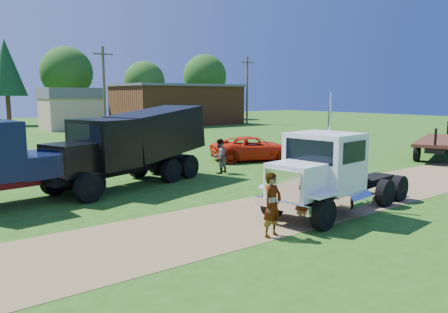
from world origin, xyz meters
TOP-DOWN VIEW (x-y plane):
  - ground at (0.00, 0.00)m, footprint 140.00×140.00m
  - dirt_track at (0.00, 0.00)m, footprint 120.00×4.20m
  - white_semi_tractor at (-1.11, -1.18)m, footprint 6.78×2.96m
  - black_dump_truck at (-3.98, 7.10)m, footprint 8.00×4.59m
  - navy_truck at (-9.28, 6.47)m, footprint 7.16×3.20m
  - orange_pickup at (4.93, 9.34)m, footprint 5.67×4.00m
  - flatbed_trailer at (15.18, 3.11)m, footprint 8.52×5.28m
  - spectator_a at (-4.14, -1.84)m, footprint 0.73×0.54m
  - spectator_b at (0.63, 7.03)m, footprint 1.02×0.90m
  - brick_building at (18.00, 40.00)m, footprint 15.40×10.40m
  - tan_shed at (4.00, 40.00)m, footprint 6.20×5.40m
  - utility_poles at (6.00, 35.00)m, footprint 42.20×0.28m
  - tree_row at (6.25, 50.75)m, footprint 56.08×12.31m

SIDE VIEW (x-z plane):
  - ground at x=0.00m, z-range 0.00..0.00m
  - dirt_track at x=0.00m, z-range 0.00..0.01m
  - orange_pickup at x=4.93m, z-range 0.00..1.44m
  - spectator_b at x=0.63m, z-range 0.00..1.75m
  - flatbed_trailer at x=15.18m, z-range -0.15..1.95m
  - spectator_a at x=-4.14m, z-range 0.00..1.82m
  - white_semi_tractor at x=-1.11m, z-range -0.64..3.38m
  - navy_truck at x=-9.28m, z-range 0.03..3.07m
  - black_dump_truck at x=-3.98m, z-range 0.17..3.58m
  - tan_shed at x=4.00m, z-range 0.07..4.77m
  - brick_building at x=18.00m, z-range 0.01..5.31m
  - utility_poles at x=6.00m, z-range 0.21..9.21m
  - tree_row at x=6.25m, z-range 1.15..12.05m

